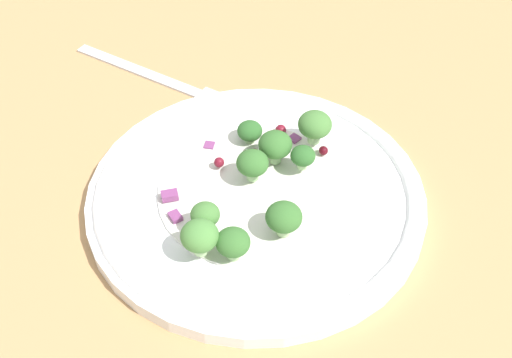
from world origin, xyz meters
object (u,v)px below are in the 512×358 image
Objects in this scene: fork at (161,79)px; broccoli_floret_0 at (284,218)px; plate at (256,195)px; broccoli_floret_2 at (200,236)px; broccoli_floret_1 at (233,243)px.

broccoli_floret_0 is at bearing -170.68° from fork.
fork is at bearing 9.32° from broccoli_floret_0.
broccoli_floret_0 reaches higher than plate.
plate is 5.50cm from broccoli_floret_0.
plate is at bearing -50.47° from broccoli_floret_2.
broccoli_floret_2 reaches higher than fork.
broccoli_floret_2 is 0.18× the size of fork.
broccoli_floret_0 is 4.34cm from broccoli_floret_1.
broccoli_floret_1 is at bearing -113.67° from broccoli_floret_2.
broccoli_floret_2 is at bearing 129.53° from plate.
fork is (23.60, -2.54, -3.22)cm from broccoli_floret_2.
plate is 7.30cm from broccoli_floret_1.
broccoli_floret_1 reaches higher than fork.
broccoli_floret_0 is 0.18× the size of fork.
plate is 19.00cm from fork.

